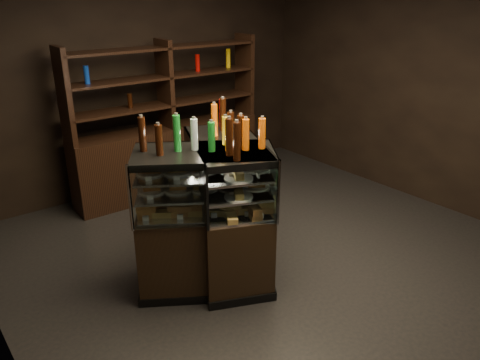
% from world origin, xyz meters
% --- Properties ---
extents(ground, '(5.00, 5.00, 0.00)m').
position_xyz_m(ground, '(0.00, 0.00, 0.00)').
color(ground, black).
rests_on(ground, ground).
extents(room_shell, '(5.02, 5.02, 3.01)m').
position_xyz_m(room_shell, '(0.00, 0.00, 1.94)').
color(room_shell, black).
rests_on(room_shell, ground).
extents(display_case, '(1.50, 1.35, 1.32)m').
position_xyz_m(display_case, '(-0.66, -0.06, 0.45)').
color(display_case, black).
rests_on(display_case, ground).
extents(food_display, '(1.14, 1.11, 0.41)m').
position_xyz_m(food_display, '(-0.66, -0.06, 1.00)').
color(food_display, '#CF814A').
rests_on(food_display, display_case).
extents(bottles_top, '(0.98, 0.97, 0.30)m').
position_xyz_m(bottles_top, '(-0.67, -0.06, 1.46)').
color(bottles_top, '#B20C0A').
rests_on(bottles_top, display_case).
extents(potted_conifer, '(0.41, 0.41, 0.87)m').
position_xyz_m(potted_conifer, '(0.89, 1.20, 0.50)').
color(potted_conifer, black).
rests_on(potted_conifer, ground).
extents(back_shelving, '(2.60, 0.47, 2.00)m').
position_xyz_m(back_shelving, '(0.05, 2.05, 0.60)').
color(back_shelving, black).
rests_on(back_shelving, ground).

